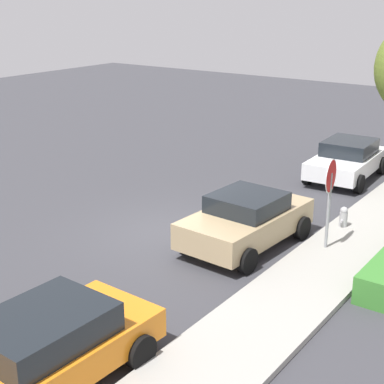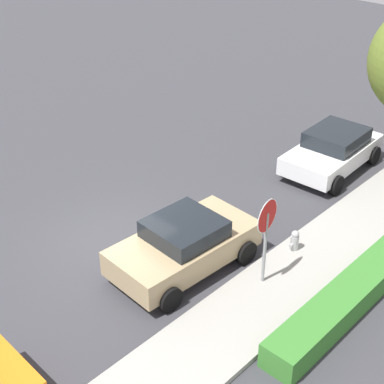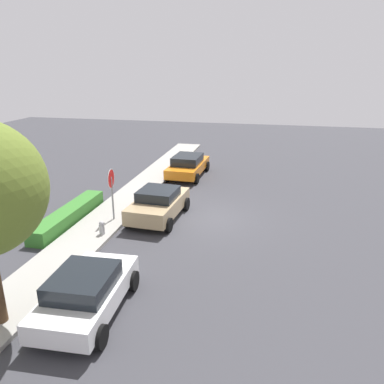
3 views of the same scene
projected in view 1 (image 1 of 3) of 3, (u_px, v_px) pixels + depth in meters
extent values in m
plane|color=#38383D|center=(169.00, 233.00, 16.35)|extent=(60.00, 60.00, 0.00)
cube|color=#9E9B93|center=(319.00, 273.00, 13.86)|extent=(32.00, 2.00, 0.14)
cylinder|color=gray|center=(328.00, 213.00, 14.78)|extent=(0.08, 0.08, 2.13)
cylinder|color=white|center=(331.00, 176.00, 14.46)|extent=(0.86, 0.11, 0.86)
cylinder|color=red|center=(331.00, 176.00, 14.46)|extent=(0.81, 0.12, 0.81)
cube|color=tan|center=(246.00, 223.00, 15.31)|extent=(3.97, 2.08, 0.68)
cube|color=black|center=(247.00, 202.00, 15.14)|extent=(1.80, 1.73, 0.45)
cylinder|color=black|center=(247.00, 261.00, 13.89)|extent=(0.65, 0.26, 0.64)
cylinder|color=black|center=(187.00, 241.00, 15.00)|extent=(0.65, 0.26, 0.64)
cylinder|color=black|center=(302.00, 228.00, 15.83)|extent=(0.65, 0.26, 0.64)
cylinder|color=black|center=(245.00, 212.00, 16.94)|extent=(0.65, 0.26, 0.64)
cube|color=white|center=(346.00, 163.00, 20.88)|extent=(3.91, 1.98, 0.58)
cube|color=black|center=(349.00, 147.00, 20.85)|extent=(1.96, 1.67, 0.49)
cylinder|color=black|center=(359.00, 184.00, 19.47)|extent=(0.65, 0.25, 0.64)
cylinder|color=black|center=(308.00, 175.00, 20.40)|extent=(0.65, 0.25, 0.64)
cylinder|color=black|center=(382.00, 166.00, 21.54)|extent=(0.65, 0.25, 0.64)
cylinder|color=black|center=(334.00, 158.00, 22.47)|extent=(0.65, 0.25, 0.64)
cube|color=orange|center=(38.00, 360.00, 9.70)|extent=(4.46, 2.00, 0.56)
cube|color=black|center=(43.00, 327.00, 9.64)|extent=(2.23, 1.70, 0.52)
cylinder|color=black|center=(71.00, 318.00, 11.44)|extent=(0.65, 0.24, 0.64)
cylinder|color=black|center=(141.00, 352.00, 10.37)|extent=(0.65, 0.24, 0.64)
cylinder|color=#A5A5A8|center=(343.00, 222.00, 16.38)|extent=(0.22, 0.22, 0.55)
sphere|color=#A5A5A8|center=(344.00, 210.00, 16.27)|extent=(0.21, 0.21, 0.21)
cylinder|color=#A5A5A8|center=(341.00, 221.00, 16.25)|extent=(0.08, 0.09, 0.09)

